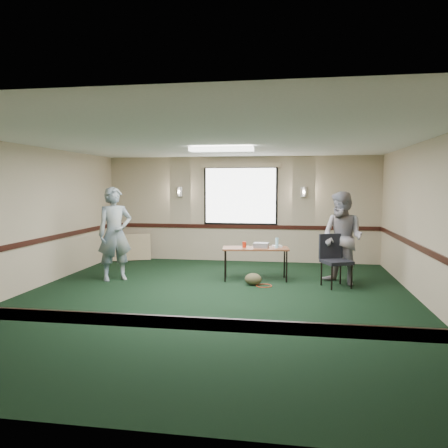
# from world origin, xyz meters

# --- Properties ---
(ground) EXTENTS (8.00, 8.00, 0.00)m
(ground) POSITION_xyz_m (0.00, 0.00, 0.00)
(ground) COLOR black
(ground) RESTS_ON ground
(room_shell) EXTENTS (8.00, 8.02, 8.00)m
(room_shell) POSITION_xyz_m (0.00, 2.12, 1.58)
(room_shell) COLOR #C3A98D
(room_shell) RESTS_ON ground
(folding_table) EXTENTS (1.41, 0.71, 0.68)m
(folding_table) POSITION_xyz_m (0.59, 1.76, 0.63)
(folding_table) COLOR #5F2B1B
(folding_table) RESTS_ON ground
(projector) EXTENTS (0.32, 0.27, 0.10)m
(projector) POSITION_xyz_m (0.70, 1.80, 0.73)
(projector) COLOR gray
(projector) RESTS_ON folding_table
(game_console) EXTENTS (0.22, 0.21, 0.04)m
(game_console) POSITION_xyz_m (1.03, 1.88, 0.70)
(game_console) COLOR white
(game_console) RESTS_ON folding_table
(red_cup) EXTENTS (0.08, 0.08, 0.12)m
(red_cup) POSITION_xyz_m (0.35, 1.75, 0.74)
(red_cup) COLOR #AE210B
(red_cup) RESTS_ON folding_table
(water_bottle) EXTENTS (0.06, 0.06, 0.21)m
(water_bottle) POSITION_xyz_m (1.02, 1.80, 0.78)
(water_bottle) COLOR #94D8F2
(water_bottle) RESTS_ON folding_table
(duffel_bag) EXTENTS (0.40, 0.34, 0.24)m
(duffel_bag) POSITION_xyz_m (0.59, 1.28, 0.12)
(duffel_bag) COLOR #413C25
(duffel_bag) RESTS_ON ground
(cable_coil) EXTENTS (0.35, 0.35, 0.02)m
(cable_coil) POSITION_xyz_m (0.80, 1.22, 0.01)
(cable_coil) COLOR #BC3317
(cable_coil) RESTS_ON ground
(folded_table) EXTENTS (1.31, 0.69, 0.68)m
(folded_table) POSITION_xyz_m (-3.00, 3.60, 0.34)
(folded_table) COLOR tan
(folded_table) RESTS_ON ground
(conference_chair) EXTENTS (0.66, 0.67, 1.01)m
(conference_chair) POSITION_xyz_m (2.14, 1.46, 0.59)
(conference_chair) COLOR black
(conference_chair) RESTS_ON ground
(person_left) EXTENTS (0.84, 0.79, 1.93)m
(person_left) POSITION_xyz_m (-2.28, 1.31, 0.96)
(person_left) COLOR #3C5984
(person_left) RESTS_ON ground
(person_right) EXTENTS (1.13, 1.11, 1.84)m
(person_right) POSITION_xyz_m (2.32, 1.65, 0.92)
(person_right) COLOR #7994BC
(person_right) RESTS_ON ground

